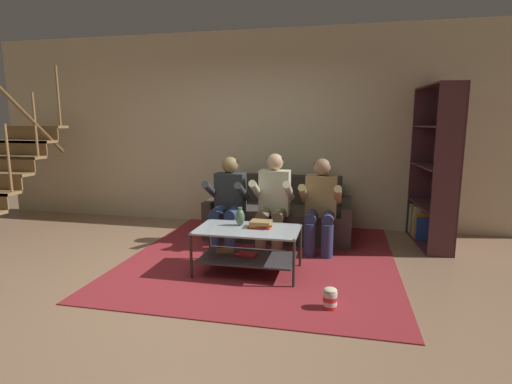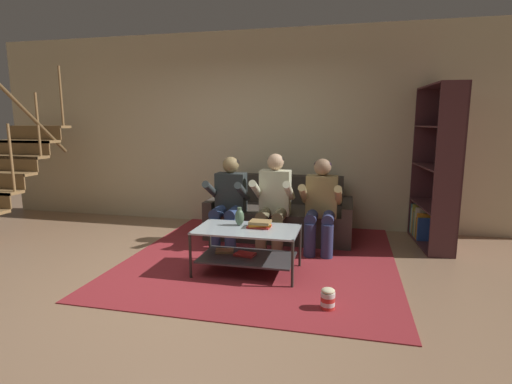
# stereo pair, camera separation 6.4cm
# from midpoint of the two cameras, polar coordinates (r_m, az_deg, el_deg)

# --- Properties ---
(ground) EXTENTS (16.80, 16.80, 0.00)m
(ground) POSITION_cam_midpoint_polar(r_m,az_deg,el_deg) (4.15, -9.45, -12.36)
(ground) COLOR #9A7659
(back_partition) EXTENTS (8.40, 0.12, 2.90)m
(back_partition) POSITION_cam_midpoint_polar(r_m,az_deg,el_deg) (6.18, -0.99, 8.86)
(back_partition) COLOR beige
(back_partition) RESTS_ON ground
(staircase_run) EXTENTS (0.96, 1.84, 2.43)m
(staircase_run) POSITION_cam_midpoint_polar(r_m,az_deg,el_deg) (6.67, -32.26, 2.54)
(staircase_run) COLOR olive
(staircase_run) RESTS_ON ground
(couch) EXTENTS (1.93, 0.95, 0.81)m
(couch) POSITION_cam_midpoint_polar(r_m,az_deg,el_deg) (5.59, 3.89, -3.54)
(couch) COLOR #403830
(couch) RESTS_ON ground
(person_seated_left) EXTENTS (0.50, 0.58, 1.13)m
(person_seated_left) POSITION_cam_midpoint_polar(r_m,az_deg,el_deg) (5.11, -3.57, -0.83)
(person_seated_left) COLOR navy
(person_seated_left) RESTS_ON ground
(person_seated_middle) EXTENTS (0.50, 0.58, 1.18)m
(person_seated_middle) POSITION_cam_midpoint_polar(r_m,az_deg,el_deg) (4.98, 2.91, -0.85)
(person_seated_middle) COLOR brown
(person_seated_middle) RESTS_ON ground
(person_seated_right) EXTENTS (0.50, 0.58, 1.13)m
(person_seated_right) POSITION_cam_midpoint_polar(r_m,az_deg,el_deg) (4.91, 9.64, -1.40)
(person_seated_right) COLOR navy
(person_seated_right) RESTS_ON ground
(coffee_table) EXTENTS (1.06, 0.61, 0.48)m
(coffee_table) POSITION_cam_midpoint_polar(r_m,az_deg,el_deg) (4.20, -0.93, -7.35)
(coffee_table) COLOR #AAB8BE
(coffee_table) RESTS_ON ground
(area_rug) EXTENTS (3.01, 3.42, 0.01)m
(area_rug) POSITION_cam_midpoint_polar(r_m,az_deg,el_deg) (4.85, 1.56, -8.84)
(area_rug) COLOR maroon
(area_rug) RESTS_ON ground
(vase) EXTENTS (0.10, 0.10, 0.20)m
(vase) POSITION_cam_midpoint_polar(r_m,az_deg,el_deg) (4.26, -1.94, -3.57)
(vase) COLOR #506D50
(vase) RESTS_ON coffee_table
(book_stack) EXTENTS (0.26, 0.19, 0.07)m
(book_stack) POSITION_cam_midpoint_polar(r_m,az_deg,el_deg) (4.19, 0.99, -4.61)
(book_stack) COLOR red
(book_stack) RESTS_ON coffee_table
(bookshelf) EXTENTS (0.40, 1.13, 2.02)m
(bookshelf) POSITION_cam_midpoint_polar(r_m,az_deg,el_deg) (5.62, 24.60, 1.33)
(bookshelf) COLOR #4B292D
(bookshelf) RESTS_ON ground
(popcorn_tub) EXTENTS (0.12, 0.12, 0.19)m
(popcorn_tub) POSITION_cam_midpoint_polar(r_m,az_deg,el_deg) (3.54, 10.75, -14.77)
(popcorn_tub) COLOR red
(popcorn_tub) RESTS_ON ground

